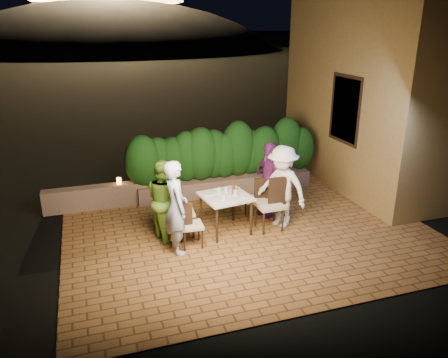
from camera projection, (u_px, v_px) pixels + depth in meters
name	position (u px, v px, depth m)	size (l,w,h in m)	color
ground	(253.00, 236.00, 8.41)	(400.00, 400.00, 0.00)	black
terrace_floor	(244.00, 228.00, 8.87)	(7.00, 6.00, 0.15)	brown
building_wall	(365.00, 83.00, 10.39)	(1.60, 5.00, 5.00)	#9F7B3F
window_pane	(346.00, 109.00, 9.89)	(0.08, 1.00, 1.40)	black
window_frame	(346.00, 109.00, 9.88)	(0.06, 1.15, 1.55)	black
planter	(225.00, 185.00, 10.45)	(4.20, 0.55, 0.40)	#7B5F4E
hedge	(226.00, 154.00, 10.19)	(4.00, 0.70, 1.10)	#133C10
parapet	(96.00, 197.00, 9.56)	(2.20, 0.30, 0.50)	#7B5F4E
hill	(114.00, 79.00, 64.01)	(52.00, 40.00, 22.00)	black
dining_table	(226.00, 213.00, 8.44)	(0.88, 0.88, 0.75)	white
plate_nw	(216.00, 201.00, 8.04)	(0.23, 0.23, 0.01)	white
plate_sw	(208.00, 193.00, 8.40)	(0.23, 0.23, 0.01)	white
plate_ne	(245.00, 196.00, 8.26)	(0.20, 0.20, 0.01)	white
plate_se	(235.00, 189.00, 8.64)	(0.24, 0.24, 0.01)	white
plate_centre	(228.00, 195.00, 8.32)	(0.20, 0.20, 0.01)	white
plate_front	(237.00, 201.00, 8.06)	(0.23, 0.23, 0.01)	white
glass_nw	(224.00, 197.00, 8.11)	(0.06, 0.06, 0.11)	silver
glass_sw	(219.00, 191.00, 8.40)	(0.07, 0.07, 0.12)	silver
glass_ne	(235.00, 192.00, 8.32)	(0.06, 0.06, 0.10)	silver
glass_se	(226.00, 189.00, 8.47)	(0.06, 0.06, 0.11)	silver
beer_bottle	(234.00, 187.00, 8.36)	(0.05, 0.05, 0.27)	#522B0D
bowl	(218.00, 190.00, 8.52)	(0.16, 0.16, 0.04)	white
chair_left_front	(191.00, 224.00, 7.87)	(0.40, 0.40, 0.86)	black
chair_left_back	(181.00, 211.00, 8.24)	(0.47, 0.47, 1.01)	black
chair_right_front	(269.00, 204.00, 8.49)	(0.49, 0.49, 1.06)	black
chair_right_back	(255.00, 198.00, 9.01)	(0.41, 0.41, 0.88)	black
diner_blue	(176.00, 207.00, 7.54)	(0.62, 0.41, 1.69)	#B2C2E4
diner_green	(165.00, 200.00, 8.06)	(0.75, 0.58, 1.54)	#83BF3B
diner_white	(282.00, 187.00, 8.55)	(1.07, 0.61, 1.65)	white
diner_purple	(269.00, 180.00, 9.01)	(0.94, 0.39, 1.60)	#702570
parapet_lamp	(119.00, 181.00, 9.60)	(0.10, 0.10, 0.14)	orange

